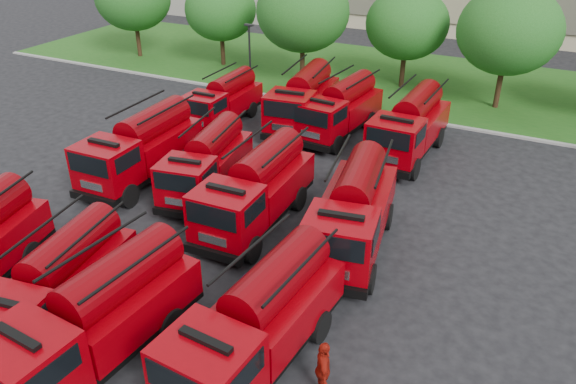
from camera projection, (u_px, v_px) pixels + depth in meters
name	position (u px, v px, depth m)	size (l,w,h in m)	color
ground	(254.00, 259.00, 22.76)	(140.00, 140.00, 0.00)	black
lawn	(421.00, 81.00, 43.12)	(70.00, 16.00, 0.12)	#174C14
curb	(389.00, 115.00, 36.76)	(70.00, 0.30, 0.14)	gray
tree_1	(220.00, 10.00, 44.88)	(5.71, 5.71, 6.98)	#382314
tree_2	(303.00, 12.00, 40.18)	(6.72, 6.72, 8.22)	#382314
tree_3	(407.00, 24.00, 39.72)	(5.88, 5.88, 7.19)	#382314
tree_4	(509.00, 31.00, 35.54)	(6.55, 6.55, 8.01)	#382314
lamp_post_0	(250.00, 57.00, 38.77)	(0.60, 0.25, 5.11)	black
fire_truck_1	(55.00, 285.00, 18.77)	(3.37, 7.11, 3.11)	black
fire_truck_2	(97.00, 318.00, 17.16)	(3.14, 7.54, 3.35)	black
fire_truck_3	(258.00, 321.00, 17.06)	(3.10, 7.48, 3.33)	black
fire_truck_4	(142.00, 147.00, 28.25)	(2.92, 7.60, 3.43)	black
fire_truck_5	(207.00, 162.00, 27.10)	(3.45, 7.07, 3.08)	black
fire_truck_6	(256.00, 189.00, 24.39)	(2.92, 7.52, 3.39)	black
fire_truck_7	(353.00, 211.00, 22.72)	(3.81, 7.87, 3.44)	black
fire_truck_8	(224.00, 100.00, 35.13)	(2.44, 6.49, 2.94)	black
fire_truck_9	(303.00, 100.00, 34.48)	(3.54, 7.86, 3.46)	black
fire_truck_10	(340.00, 109.00, 33.35)	(3.19, 7.35, 3.25)	black
fire_truck_11	(410.00, 126.00, 30.71)	(2.99, 7.66, 3.45)	black
firefighter_3	(250.00, 313.00, 19.87)	(1.11, 0.57, 1.72)	black
firefighter_4	(87.00, 267.00, 22.29)	(0.90, 0.59, 1.83)	black
firefighter_5	(322.00, 238.00, 24.14)	(1.40, 0.61, 1.51)	maroon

